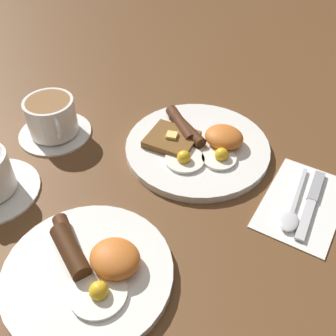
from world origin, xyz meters
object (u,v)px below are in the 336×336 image
breakfast_plate_far (90,270)px  knife (312,200)px  breakfast_plate_near (197,145)px  teacup_near (52,119)px  spoon (291,214)px

breakfast_plate_far → knife: (-0.24, -0.29, -0.01)m
breakfast_plate_near → knife: 0.23m
breakfast_plate_far → knife: size_ratio=1.47×
breakfast_plate_far → knife: 0.38m
breakfast_plate_far → breakfast_plate_near: bearing=-92.1°
teacup_near → knife: bearing=-172.3°
spoon → breakfast_plate_near: bearing=-114.1°
breakfast_plate_near → spoon: breakfast_plate_near is taller
breakfast_plate_near → breakfast_plate_far: bearing=87.9°
spoon → teacup_near: bearing=-91.6°
knife → teacup_near: bearing=-84.7°
teacup_near → spoon: 0.48m
breakfast_plate_near → breakfast_plate_far: same height
breakfast_plate_near → spoon: bearing=159.7°
breakfast_plate_near → spoon: (-0.21, 0.08, -0.00)m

